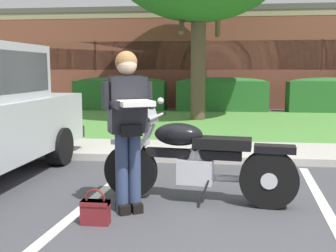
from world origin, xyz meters
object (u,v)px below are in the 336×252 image
at_px(handbag, 95,210).
at_px(hedge_left, 120,93).
at_px(hedge_center_right, 330,95).
at_px(motorcycle, 204,161).
at_px(hedge_center_left, 222,94).
at_px(rider_person, 128,119).
at_px(brick_building, 207,60).

bearing_deg(handbag, hedge_left, 102.03).
bearing_deg(hedge_center_right, motorcycle, -111.80).
distance_m(handbag, hedge_left, 11.16).
xyz_separation_m(motorcycle, hedge_center_left, (0.34, 10.10, 0.16)).
distance_m(hedge_left, hedge_center_right, 7.40).
xyz_separation_m(rider_person, handbag, (-0.25, -0.40, -0.86)).
bearing_deg(hedge_left, rider_person, -76.23).
xyz_separation_m(rider_person, hedge_center_left, (1.13, 10.51, -0.36)).
bearing_deg(handbag, hedge_center_left, 82.79).
bearing_deg(hedge_left, brick_building, 60.51).
bearing_deg(motorcycle, hedge_center_left, 88.08).
relative_size(hedge_center_left, hedge_center_right, 1.12).
distance_m(hedge_center_left, brick_building, 5.58).
bearing_deg(hedge_left, motorcycle, -71.58).
height_order(hedge_left, hedge_center_right, same).
height_order(rider_person, hedge_left, rider_person).
relative_size(hedge_center_right, brick_building, 0.11).
xyz_separation_m(motorcycle, handbag, (-1.04, -0.80, -0.34)).
height_order(hedge_left, brick_building, brick_building).
height_order(rider_person, brick_building, brick_building).
bearing_deg(hedge_center_right, handbag, -114.98).
bearing_deg(rider_person, hedge_center_left, 83.88).
distance_m(rider_person, handbag, 0.98).
height_order(hedge_center_left, hedge_center_right, same).
distance_m(handbag, brick_building, 16.41).
distance_m(rider_person, hedge_left, 10.83).
distance_m(hedge_center_right, brick_building, 7.05).
bearing_deg(rider_person, handbag, -122.52).
relative_size(handbag, hedge_center_left, 0.11).
bearing_deg(brick_building, hedge_left, -119.49).
relative_size(rider_person, handbag, 4.74).
xyz_separation_m(handbag, hedge_center_left, (1.38, 10.90, 0.51)).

